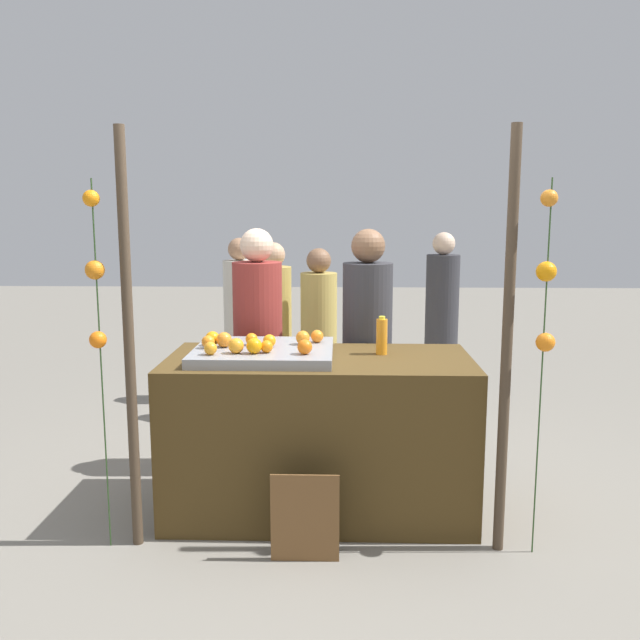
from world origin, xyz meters
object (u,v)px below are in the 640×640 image
object	(u,v)px
orange_1	(252,339)
vendor_right	(367,361)
chalkboard_sign	(305,519)
vendor_left	(258,359)
orange_0	(208,342)
stall_counter	(319,434)
juice_bottle	(382,336)

from	to	relation	value
orange_1	vendor_right	size ratio (longest dim) A/B	0.04
chalkboard_sign	vendor_right	bearing A→B (deg)	73.84
orange_1	chalkboard_sign	bearing A→B (deg)	-62.37
orange_1	chalkboard_sign	world-z (taller)	orange_1
chalkboard_sign	vendor_left	world-z (taller)	vendor_left
orange_0	orange_1	distance (m)	0.26
orange_1	chalkboard_sign	xyz separation A→B (m)	(0.35, -0.68, -0.82)
stall_counter	chalkboard_sign	bearing A→B (deg)	-94.98
vendor_left	juice_bottle	bearing A→B (deg)	-34.22
juice_bottle	chalkboard_sign	size ratio (longest dim) A/B	0.48
orange_0	juice_bottle	size ratio (longest dim) A/B	0.33
stall_counter	vendor_left	xyz separation A→B (m)	(-0.44, 0.66, 0.31)
chalkboard_sign	vendor_left	bearing A→B (deg)	106.94
stall_counter	chalkboard_sign	distance (m)	0.67
stall_counter	vendor_left	distance (m)	0.85
stall_counter	vendor_right	distance (m)	0.77
stall_counter	vendor_left	bearing A→B (deg)	123.98
orange_1	juice_bottle	bearing A→B (deg)	3.54
juice_bottle	stall_counter	bearing A→B (deg)	-164.68
stall_counter	orange_0	bearing A→B (deg)	-176.05
stall_counter	orange_1	xyz separation A→B (m)	(-0.41, 0.05, 0.57)
juice_bottle	chalkboard_sign	bearing A→B (deg)	-120.59
vendor_left	vendor_right	bearing A→B (deg)	-2.46
orange_0	orange_1	size ratio (longest dim) A/B	1.04
orange_0	juice_bottle	distance (m)	1.04
juice_bottle	vendor_left	bearing A→B (deg)	145.78
orange_1	vendor_left	distance (m)	0.66
vendor_left	vendor_right	world-z (taller)	vendor_left
orange_1	vendor_left	bearing A→B (deg)	93.42
orange_0	chalkboard_sign	size ratio (longest dim) A/B	0.16
orange_0	chalkboard_sign	distance (m)	1.16
orange_0	vendor_left	size ratio (longest dim) A/B	0.05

